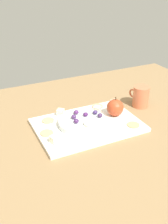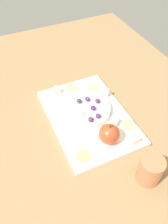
{
  "view_description": "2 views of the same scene",
  "coord_description": "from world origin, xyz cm",
  "px_view_note": "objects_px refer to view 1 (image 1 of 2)",
  "views": [
    {
      "loc": [
        -38.1,
        -75.15,
        55.89
      ],
      "look_at": [
        -0.89,
        2.51,
        9.58
      ],
      "focal_mm": 43.1,
      "sensor_mm": 36.0,
      "label": 1
    },
    {
      "loc": [
        48.9,
        -22.75,
        65.31
      ],
      "look_at": [
        1.67,
        -1.18,
        9.58
      ],
      "focal_mm": 37.19,
      "sensor_mm": 36.0,
      "label": 2
    }
  ],
  "objects_px": {
    "cracker_0": "(133,125)",
    "cheese_cube_3": "(61,112)",
    "cracker_3": "(48,120)",
    "grape_1": "(100,115)",
    "cheese_cube_0": "(97,109)",
    "grape_5": "(86,114)",
    "platter": "(88,125)",
    "cracker_2": "(47,133)",
    "grape_0": "(76,121)",
    "apple_whole": "(115,108)",
    "serving_dish": "(83,122)",
    "apple_slice_0": "(91,123)",
    "cup": "(141,97)",
    "cracker_1": "(97,106)",
    "grape_2": "(76,112)",
    "cheese_cube_2": "(114,103)",
    "grape_3": "(74,117)",
    "grape_4": "(95,112)",
    "cheese_cube_1": "(54,139)"
  },
  "relations": [
    {
      "from": "cracker_0",
      "to": "cheese_cube_3",
      "type": "bearing_deg",
      "value": 138.57
    },
    {
      "from": "cracker_3",
      "to": "grape_1",
      "type": "relative_size",
      "value": 2.37
    },
    {
      "from": "cheese_cube_0",
      "to": "cracker_3",
      "type": "relative_size",
      "value": 0.55
    },
    {
      "from": "grape_5",
      "to": "platter",
      "type": "bearing_deg",
      "value": -93.48
    },
    {
      "from": "cracker_0",
      "to": "cracker_2",
      "type": "bearing_deg",
      "value": 164.4
    },
    {
      "from": "cracker_3",
      "to": "platter",
      "type": "bearing_deg",
      "value": -32.15
    },
    {
      "from": "grape_5",
      "to": "grape_0",
      "type": "bearing_deg",
      "value": -149.6
    },
    {
      "from": "apple_whole",
      "to": "grape_1",
      "type": "height_order",
      "value": "apple_whole"
    },
    {
      "from": "cheese_cube_0",
      "to": "serving_dish",
      "type": "bearing_deg",
      "value": -145.72
    },
    {
      "from": "apple_whole",
      "to": "cheese_cube_0",
      "type": "xyz_separation_m",
      "value": [
        -0.05,
        0.05,
        -0.02
      ]
    },
    {
      "from": "cracker_0",
      "to": "apple_slice_0",
      "type": "xyz_separation_m",
      "value": [
        -0.15,
        0.04,
        0.02
      ]
    },
    {
      "from": "cheese_cube_3",
      "to": "cup",
      "type": "bearing_deg",
      "value": -7.46
    },
    {
      "from": "apple_whole",
      "to": "cracker_1",
      "type": "bearing_deg",
      "value": 106.29
    },
    {
      "from": "grape_0",
      "to": "apple_slice_0",
      "type": "distance_m",
      "value": 0.05
    },
    {
      "from": "serving_dish",
      "to": "grape_1",
      "type": "bearing_deg",
      "value": -8.56
    },
    {
      "from": "apple_slice_0",
      "to": "cracker_2",
      "type": "bearing_deg",
      "value": 164.28
    },
    {
      "from": "grape_2",
      "to": "grape_5",
      "type": "bearing_deg",
      "value": -47.07
    },
    {
      "from": "cracker_1",
      "to": "grape_5",
      "type": "xyz_separation_m",
      "value": [
        -0.09,
        -0.09,
        0.03
      ]
    },
    {
      "from": "cheese_cube_2",
      "to": "serving_dish",
      "type": "bearing_deg",
      "value": -155.57
    },
    {
      "from": "cheese_cube_0",
      "to": "grape_3",
      "type": "bearing_deg",
      "value": -159.9
    },
    {
      "from": "grape_3",
      "to": "cracker_3",
      "type": "bearing_deg",
      "value": 141.53
    },
    {
      "from": "cracker_1",
      "to": "grape_4",
      "type": "distance_m",
      "value": 0.11
    },
    {
      "from": "apple_whole",
      "to": "cracker_2",
      "type": "bearing_deg",
      "value": -177.66
    },
    {
      "from": "cheese_cube_3",
      "to": "grape_4",
      "type": "height_order",
      "value": "grape_4"
    },
    {
      "from": "serving_dish",
      "to": "apple_whole",
      "type": "distance_m",
      "value": 0.15
    },
    {
      "from": "apple_slice_0",
      "to": "grape_1",
      "type": "bearing_deg",
      "value": 30.9
    },
    {
      "from": "platter",
      "to": "grape_4",
      "type": "relative_size",
      "value": 19.77
    },
    {
      "from": "cheese_cube_3",
      "to": "cracker_3",
      "type": "relative_size",
      "value": 0.55
    },
    {
      "from": "grape_0",
      "to": "cracker_1",
      "type": "bearing_deg",
      "value": 38.52
    },
    {
      "from": "cracker_1",
      "to": "platter",
      "type": "bearing_deg",
      "value": -132.46
    },
    {
      "from": "grape_4",
      "to": "cup",
      "type": "distance_m",
      "value": 0.24
    },
    {
      "from": "serving_dish",
      "to": "cracker_3",
      "type": "bearing_deg",
      "value": 141.75
    },
    {
      "from": "cracker_0",
      "to": "grape_3",
      "type": "height_order",
      "value": "grape_3"
    },
    {
      "from": "cheese_cube_3",
      "to": "cracker_0",
      "type": "xyz_separation_m",
      "value": [
        0.21,
        -0.19,
        -0.01
      ]
    },
    {
      "from": "cheese_cube_1",
      "to": "apple_slice_0",
      "type": "xyz_separation_m",
      "value": [
        0.15,
        0.02,
        0.01
      ]
    },
    {
      "from": "cracker_2",
      "to": "grape_2",
      "type": "distance_m",
      "value": 0.15
    },
    {
      "from": "cracker_3",
      "to": "grape_4",
      "type": "height_order",
      "value": "grape_4"
    },
    {
      "from": "cracker_2",
      "to": "apple_slice_0",
      "type": "distance_m",
      "value": 0.16
    },
    {
      "from": "serving_dish",
      "to": "grape_4",
      "type": "relative_size",
      "value": 9.17
    },
    {
      "from": "cheese_cube_3",
      "to": "cup",
      "type": "relative_size",
      "value": 0.26
    },
    {
      "from": "cheese_cube_1",
      "to": "grape_3",
      "type": "xyz_separation_m",
      "value": [
        0.11,
        0.08,
        0.02
      ]
    },
    {
      "from": "cheese_cube_2",
      "to": "cup",
      "type": "distance_m",
      "value": 0.12
    },
    {
      "from": "grape_0",
      "to": "grape_2",
      "type": "xyz_separation_m",
      "value": [
        0.03,
        0.06,
        -0.0
      ]
    },
    {
      "from": "grape_5",
      "to": "cheese_cube_0",
      "type": "bearing_deg",
      "value": 32.36
    },
    {
      "from": "cheese_cube_3",
      "to": "cracker_3",
      "type": "distance_m",
      "value": 0.06
    },
    {
      "from": "apple_whole",
      "to": "cheese_cube_3",
      "type": "relative_size",
      "value": 2.61
    },
    {
      "from": "cheese_cube_0",
      "to": "platter",
      "type": "bearing_deg",
      "value": -138.84
    },
    {
      "from": "serving_dish",
      "to": "grape_5",
      "type": "bearing_deg",
      "value": 39.31
    },
    {
      "from": "cracker_0",
      "to": "grape_1",
      "type": "bearing_deg",
      "value": 144.06
    },
    {
      "from": "cheese_cube_1",
      "to": "grape_5",
      "type": "relative_size",
      "value": 1.31
    }
  ]
}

